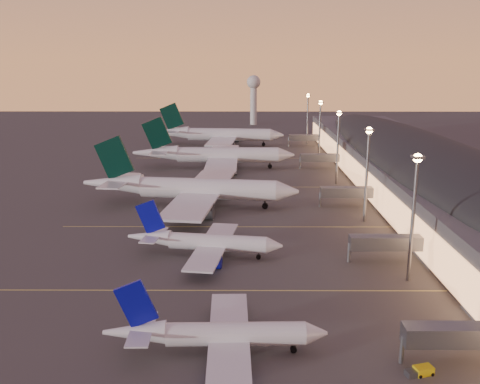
# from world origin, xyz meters

# --- Properties ---
(ground) EXTENTS (700.00, 700.00, 0.00)m
(ground) POSITION_xyz_m (0.00, 0.00, 0.00)
(ground) COLOR #3F3C39
(airliner_narrow_south) EXTENTS (33.75, 30.07, 12.09)m
(airliner_narrow_south) POSITION_xyz_m (-1.23, -27.48, 3.12)
(airliner_narrow_south) COLOR silver
(airliner_narrow_south) RESTS_ON ground
(airliner_narrow_north) EXTENTS (35.56, 32.06, 12.71)m
(airliner_narrow_north) POSITION_xyz_m (-5.89, 13.44, 3.28)
(airliner_narrow_north) COLOR silver
(airliner_narrow_north) RESTS_ON ground
(airliner_wide_near) EXTENTS (65.93, 60.53, 21.10)m
(airliner_wide_near) POSITION_xyz_m (-13.23, 55.41, 5.43)
(airliner_wide_near) COLOR silver
(airliner_wide_near) RESTS_ON ground
(airliner_wide_mid) EXTENTS (65.23, 59.17, 20.94)m
(airliner_wide_mid) POSITION_xyz_m (-8.84, 112.55, 5.39)
(airliner_wide_mid) COLOR silver
(airliner_wide_mid) RESTS_ON ground
(airliner_wide_far) EXTENTS (67.56, 61.77, 21.61)m
(airliner_wide_far) POSITION_xyz_m (-9.92, 170.58, 5.56)
(airliner_wide_far) COLOR silver
(airliner_wide_far) RESTS_ON ground
(terminal_building) EXTENTS (56.35, 255.00, 17.46)m
(terminal_building) POSITION_xyz_m (61.84, 72.47, 8.78)
(terminal_building) COLOR #4A4A4F
(terminal_building) RESTS_ON ground
(light_masts) EXTENTS (2.20, 217.20, 25.90)m
(light_masts) POSITION_xyz_m (36.00, 65.00, 17.55)
(light_masts) COLOR slate
(light_masts) RESTS_ON ground
(radar_tower) EXTENTS (9.00, 9.00, 32.50)m
(radar_tower) POSITION_xyz_m (10.00, 260.00, 21.87)
(radar_tower) COLOR silver
(radar_tower) RESTS_ON ground
(lane_markings) EXTENTS (90.00, 180.36, 0.00)m
(lane_markings) POSITION_xyz_m (0.00, 40.00, 0.01)
(lane_markings) COLOR #D8C659
(lane_markings) RESTS_ON ground
(baggage_tug_b) EXTENTS (4.26, 2.62, 1.19)m
(baggage_tug_b) POSITION_xyz_m (27.83, -33.01, 0.54)
(baggage_tug_b) COLOR gold
(baggage_tug_b) RESTS_ON ground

